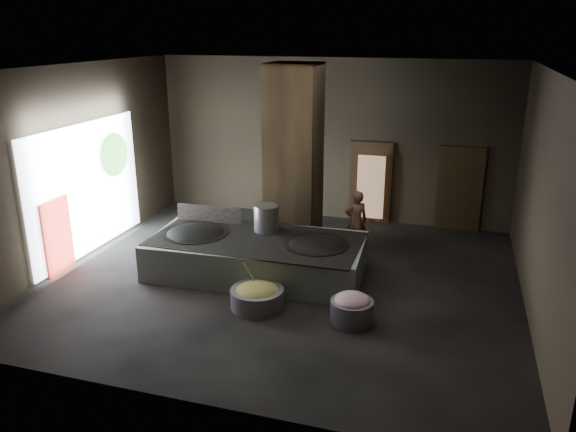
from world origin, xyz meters
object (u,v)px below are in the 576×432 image
(hearth_platform, at_px, (257,256))
(meat_basin, at_px, (352,311))
(wok_left, at_px, (196,236))
(stock_pot, at_px, (266,218))
(veg_basin, at_px, (257,298))
(cook, at_px, (356,221))
(wok_right, at_px, (316,248))

(hearth_platform, bearing_deg, meat_basin, -35.59)
(hearth_platform, distance_m, wok_left, 1.49)
(stock_pot, height_order, veg_basin, stock_pot)
(veg_basin, xyz_separation_m, meat_basin, (1.89, -0.05, 0.03))
(cook, xyz_separation_m, veg_basin, (-1.31, -3.47, -0.58))
(meat_basin, bearing_deg, cook, 99.34)
(wok_left, bearing_deg, hearth_platform, 1.97)
(cook, relative_size, veg_basin, 1.48)
(hearth_platform, height_order, stock_pot, stock_pot)
(wok_left, height_order, meat_basin, wok_left)
(veg_basin, distance_m, meat_basin, 1.89)
(cook, bearing_deg, hearth_platform, 19.09)
(wok_left, distance_m, wok_right, 2.80)
(cook, bearing_deg, veg_basin, 42.14)
(stock_pot, relative_size, meat_basin, 0.76)
(wok_right, xyz_separation_m, cook, (0.52, 1.90, 0.03))
(veg_basin, bearing_deg, meat_basin, -1.49)
(hearth_platform, bearing_deg, cook, 43.30)
(wok_left, distance_m, veg_basin, 2.55)
(wok_left, height_order, stock_pot, stock_pot)
(stock_pot, distance_m, veg_basin, 2.33)
(hearth_platform, bearing_deg, wok_right, -0.77)
(stock_pot, relative_size, cook, 0.39)
(wok_right, height_order, meat_basin, wok_right)
(wok_right, height_order, veg_basin, wok_right)
(veg_basin, bearing_deg, stock_pot, 103.68)
(hearth_platform, distance_m, meat_basin, 2.92)
(meat_basin, bearing_deg, hearth_platform, 147.30)
(wok_left, distance_m, cook, 3.87)
(hearth_platform, distance_m, cook, 2.73)
(wok_right, bearing_deg, cook, 74.71)
(wok_right, relative_size, veg_basin, 1.31)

